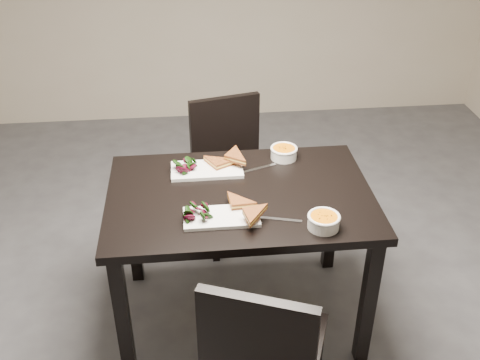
{
  "coord_description": "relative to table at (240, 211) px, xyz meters",
  "views": [
    {
      "loc": [
        -0.04,
        -2.06,
        2.15
      ],
      "look_at": [
        0.18,
        0.07,
        0.82
      ],
      "focal_mm": 42.44,
      "sensor_mm": 36.0,
      "label": 1
    }
  ],
  "objects": [
    {
      "name": "cutlery_near",
      "position": [
        0.15,
        -0.22,
        0.1
      ],
      "size": [
        0.18,
        0.06,
        0.0
      ],
      "primitive_type": "cube",
      "rotation": [
        0.0,
        0.0,
        -0.26
      ],
      "color": "silver",
      "rests_on": "table"
    },
    {
      "name": "table",
      "position": [
        0.0,
        0.0,
        0.0
      ],
      "size": [
        1.2,
        0.8,
        0.75
      ],
      "color": "black",
      "rests_on": "ground"
    },
    {
      "name": "salad_near",
      "position": [
        -0.2,
        -0.19,
        0.14
      ],
      "size": [
        0.1,
        0.09,
        0.04
      ],
      "primitive_type": null,
      "color": "black",
      "rests_on": "plate_near"
    },
    {
      "name": "chair_near",
      "position": [
        0.02,
        -0.68,
        -0.17
      ],
      "size": [
        0.54,
        0.54,
        0.85
      ],
      "rotation": [
        0.0,
        0.0,
        -0.37
      ],
      "color": "black",
      "rests_on": "ground"
    },
    {
      "name": "salad_far",
      "position": [
        -0.24,
        0.21,
        0.14
      ],
      "size": [
        0.11,
        0.1,
        0.05
      ],
      "primitive_type": null,
      "color": "black",
      "rests_on": "plate_far"
    },
    {
      "name": "sandwich_near",
      "position": [
        -0.03,
        -0.17,
        0.14
      ],
      "size": [
        0.17,
        0.13,
        0.05
      ],
      "primitive_type": null,
      "rotation": [
        0.0,
        0.0,
        0.08
      ],
      "color": "#A55222",
      "rests_on": "plate_near"
    },
    {
      "name": "chair_far",
      "position": [
        0.02,
        0.74,
        -0.17
      ],
      "size": [
        0.51,
        0.51,
        0.85
      ],
      "rotation": [
        0.0,
        0.0,
        0.23
      ],
      "color": "black",
      "rests_on": "ground"
    },
    {
      "name": "plate_near",
      "position": [
        -0.1,
        -0.19,
        0.11
      ],
      "size": [
        0.32,
        0.16,
        0.02
      ],
      "primitive_type": "cube",
      "color": "white",
      "rests_on": "table"
    },
    {
      "name": "soup_bowl_far",
      "position": [
        0.25,
        0.3,
        0.13
      ],
      "size": [
        0.14,
        0.14,
        0.06
      ],
      "color": "white",
      "rests_on": "table"
    },
    {
      "name": "soup_bowl_near",
      "position": [
        0.32,
        -0.29,
        0.13
      ],
      "size": [
        0.14,
        0.14,
        0.06
      ],
      "color": "white",
      "rests_on": "table"
    },
    {
      "name": "sandwich_far",
      "position": [
        -0.07,
        0.19,
        0.14
      ],
      "size": [
        0.21,
        0.19,
        0.06
      ],
      "primitive_type": null,
      "rotation": [
        0.0,
        0.0,
        0.49
      ],
      "color": "#A55222",
      "rests_on": "plate_far"
    },
    {
      "name": "ground",
      "position": [
        -0.18,
        -0.07,
        -0.65
      ],
      "size": [
        5.0,
        5.0,
        0.0
      ],
      "primitive_type": "plane",
      "color": "#47474C",
      "rests_on": "ground"
    },
    {
      "name": "cutlery_far",
      "position": [
        0.11,
        0.21,
        0.1
      ],
      "size": [
        0.17,
        0.08,
        0.0
      ],
      "primitive_type": "cube",
      "rotation": [
        0.0,
        0.0,
        0.36
      ],
      "color": "silver",
      "rests_on": "table"
    },
    {
      "name": "plate_far",
      "position": [
        -0.14,
        0.21,
        0.11
      ],
      "size": [
        0.34,
        0.17,
        0.02
      ],
      "primitive_type": "cube",
      "color": "white",
      "rests_on": "table"
    }
  ]
}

